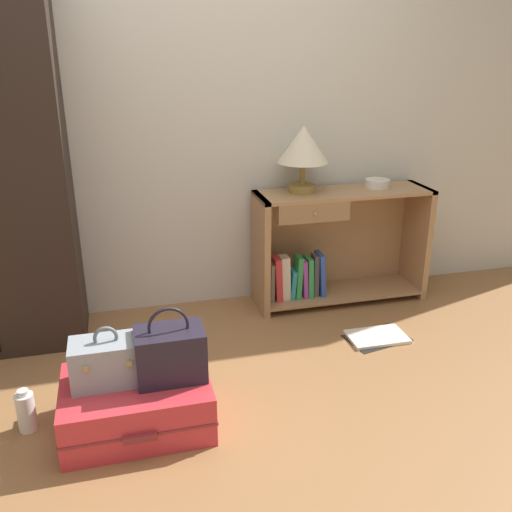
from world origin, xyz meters
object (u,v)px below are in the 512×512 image
object	(u,v)px
handbag	(170,353)
open_book_on_floor	(377,337)
train_case	(108,361)
bottle	(26,411)
bowl	(377,183)
suitcase_large	(137,403)
bookshelf	(331,248)
table_lamp	(303,147)

from	to	relation	value
handbag	open_book_on_floor	distance (m)	1.38
train_case	bottle	xyz separation A→B (m)	(-0.38, 0.07, -0.24)
bowl	open_book_on_floor	size ratio (longest dim) A/B	0.39
train_case	handbag	world-z (taller)	handbag
bottle	suitcase_large	bearing A→B (deg)	-10.97
bottle	open_book_on_floor	bearing A→B (deg)	10.89
bookshelf	train_case	world-z (taller)	bookshelf
table_lamp	handbag	size ratio (longest dim) A/B	1.20
open_book_on_floor	table_lamp	bearing A→B (deg)	115.22
bottle	open_book_on_floor	distance (m)	1.93
suitcase_large	train_case	size ratio (longest dim) A/B	2.05
bookshelf	handbag	size ratio (longest dim) A/B	3.31
table_lamp	open_book_on_floor	bearing A→B (deg)	-64.78
open_book_on_floor	handbag	bearing A→B (deg)	-159.55
open_book_on_floor	bookshelf	bearing A→B (deg)	96.74
train_case	open_book_on_floor	distance (m)	1.61
suitcase_large	open_book_on_floor	distance (m)	1.49
table_lamp	bookshelf	bearing A→B (deg)	-3.44
suitcase_large	handbag	size ratio (longest dim) A/B	1.90
train_case	handbag	xyz separation A→B (m)	(0.27, -0.03, 0.02)
bottle	table_lamp	bearing A→B (deg)	30.98
table_lamp	bottle	size ratio (longest dim) A/B	2.01
bookshelf	open_book_on_floor	distance (m)	0.70
table_lamp	train_case	world-z (taller)	table_lamp
train_case	open_book_on_floor	size ratio (longest dim) A/B	0.80
bowl	open_book_on_floor	xyz separation A→B (m)	(-0.23, -0.60, -0.77)
suitcase_large	bottle	world-z (taller)	suitcase_large
bowl	suitcase_large	bearing A→B (deg)	-147.23
table_lamp	train_case	distance (m)	1.76
suitcase_large	train_case	distance (m)	0.24
handbag	train_case	bearing A→B (deg)	173.22
bowl	suitcase_large	size ratio (longest dim) A/B	0.24
table_lamp	suitcase_large	distance (m)	1.80
table_lamp	handbag	xyz separation A→B (m)	(-0.97, -1.07, -0.68)
bookshelf	bottle	size ratio (longest dim) A/B	5.53
suitcase_large	bottle	bearing A→B (deg)	169.03
suitcase_large	train_case	bearing A→B (deg)	167.44
suitcase_large	handbag	xyz separation A→B (m)	(0.16, -0.01, 0.24)
bookshelf	open_book_on_floor	world-z (taller)	bookshelf
handbag	bottle	distance (m)	0.70
table_lamp	bottle	bearing A→B (deg)	-149.02
table_lamp	bottle	distance (m)	2.10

